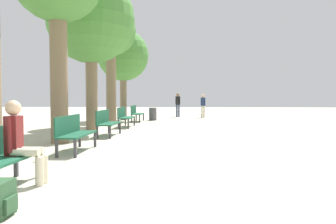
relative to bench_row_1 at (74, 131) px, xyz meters
The scene contains 13 objects.
ground_plane 4.32m from the bench_row_1, 62.20° to the right, with size 80.00×80.00×0.00m, color beige.
bench_row_1 is the anchor object (origin of this frame).
bench_row_2 3.37m from the bench_row_1, 90.00° to the left, with size 0.52×1.70×0.91m.
bench_row_3 6.74m from the bench_row_1, 90.00° to the left, with size 0.52×1.70×0.91m.
bench_row_4 10.11m from the bench_row_1, 90.00° to the left, with size 0.52×1.70×0.91m.
tree_row_2 6.34m from the bench_row_1, 101.18° to the left, with size 3.48×3.48×6.20m.
tree_row_3 9.29m from the bench_row_1, 96.66° to the left, with size 2.52×2.52×5.96m.
tree_row_4 12.01m from the bench_row_1, 94.83° to the left, with size 3.05×3.05×5.39m.
person_seated 3.07m from the bench_row_1, 85.39° to the right, with size 0.62×0.35×1.32m.
backpack 4.50m from the bench_row_1, 81.06° to the right, with size 0.27×0.35×0.41m.
pedestrian_near 14.43m from the bench_row_1, 74.23° to the left, with size 0.31×0.24×1.55m.
pedestrian_mid 14.97m from the bench_row_1, 81.49° to the left, with size 0.34×0.30×1.66m.
trash_bin 11.25m from the bench_row_1, 85.77° to the left, with size 0.45×0.45×0.74m.
Camera 1 is at (0.82, -4.20, 1.37)m, focal length 35.00 mm.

